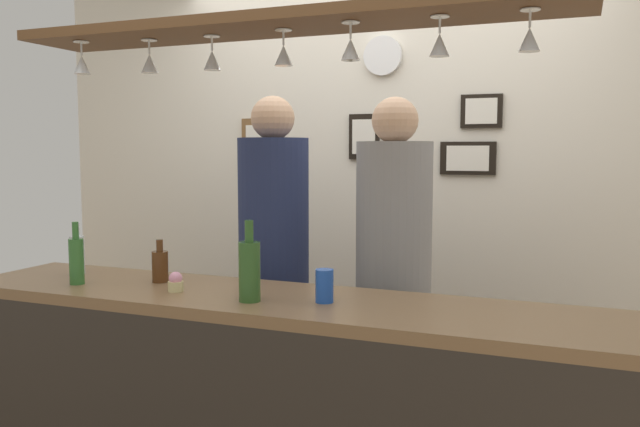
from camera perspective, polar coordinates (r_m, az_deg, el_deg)
back_wall at (r=3.78m, az=5.64°, el=2.18°), size 4.40×0.06×2.60m
bar_counter at (r=2.44m, az=-5.45°, el=-15.17°), size 2.70×0.55×0.97m
overhead_glass_rack at (r=2.51m, az=-3.54°, el=16.32°), size 2.20×0.36×0.04m
hanging_wineglass_far_left at (r=2.91m, az=-20.20°, el=12.26°), size 0.07×0.07×0.13m
hanging_wineglass_left at (r=2.79m, az=-14.75°, el=12.73°), size 0.07×0.07×0.13m
hanging_wineglass_center_left at (r=2.65m, az=-9.46°, el=13.23°), size 0.07×0.07×0.13m
hanging_wineglass_center at (r=2.48m, az=-3.22°, el=13.80°), size 0.07×0.07×0.13m
hanging_wineglass_center_right at (r=2.34m, az=2.70°, el=14.32°), size 0.07×0.07×0.13m
hanging_wineglass_right at (r=2.27m, az=10.46°, el=14.48°), size 0.07×0.07×0.13m
hanging_wineglass_far_right at (r=2.24m, az=17.93°, el=14.47°), size 0.07×0.07×0.13m
person_middle_navy_shirt at (r=3.15m, az=-4.09°, el=-2.55°), size 0.34×0.34×1.78m
person_right_grey_shirt at (r=2.94m, az=6.49°, el=-3.43°), size 0.34×0.34×1.76m
bottle_beer_green_import at (r=2.86m, az=-20.63°, el=-3.80°), size 0.06×0.06×0.26m
bottle_beer_brown_stubby at (r=2.81m, az=-13.88°, el=-4.45°), size 0.07×0.07×0.18m
bottle_champagne_green at (r=2.39m, az=-6.22°, el=-4.91°), size 0.08×0.08×0.30m
bottle_soda_clear at (r=3.10m, az=-20.57°, el=-3.30°), size 0.06×0.06×0.23m
drink_can at (r=2.37m, az=0.39°, el=-6.38°), size 0.07×0.07×0.12m
cupcake at (r=2.62m, az=-12.57°, el=-5.93°), size 0.06×0.06×0.08m
picture_frame_upper_small at (r=3.62m, az=14.01°, el=8.72°), size 0.22×0.02×0.18m
picture_frame_caricature at (r=4.02m, az=-5.20°, el=5.91°), size 0.26×0.02×0.34m
picture_frame_crest at (r=3.77m, az=3.90°, el=6.75°), size 0.18×0.02×0.26m
picture_frame_lower_pair at (r=3.63m, az=12.87°, el=4.76°), size 0.30×0.02×0.18m
wall_clock at (r=3.77m, az=5.57°, el=13.64°), size 0.22×0.03×0.22m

